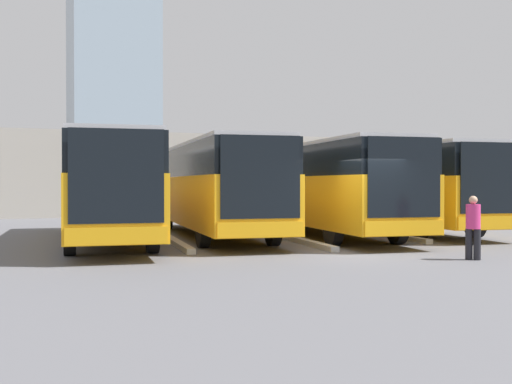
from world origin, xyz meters
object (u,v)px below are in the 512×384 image
bus_0 (394,185)px  pedestrian (473,225)px  bus_3 (106,185)px  bus_2 (212,185)px  bus_1 (320,185)px

bus_0 → pedestrian: bearing=73.6°
bus_0 → bus_3: (11.25, 0.76, 0.00)m
bus_2 → bus_3: bearing=15.9°
bus_3 → pedestrian: bus_3 is taller
bus_0 → bus_2: size_ratio=1.00×
bus_3 → pedestrian: 11.19m
bus_1 → pedestrian: (-0.07, 7.98, -0.96)m
bus_2 → bus_1: bearing=173.0°
pedestrian → bus_3: bearing=0.3°
bus_0 → bus_1: size_ratio=1.00×
bus_3 → bus_1: bearing=-175.6°
bus_1 → bus_2: 3.85m
bus_1 → bus_0: bearing=-159.6°
pedestrian → bus_2: bearing=-19.1°
bus_0 → bus_3: bearing=9.8°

